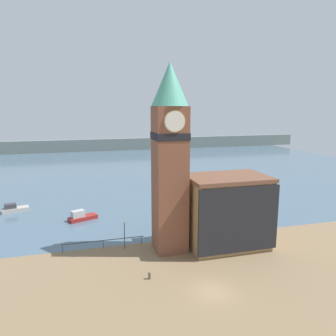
# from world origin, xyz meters

# --- Properties ---
(ground_plane) EXTENTS (160.00, 160.00, 0.00)m
(ground_plane) POSITION_xyz_m (0.00, 0.00, 0.00)
(ground_plane) COLOR #846B4C
(water) EXTENTS (160.00, 120.00, 0.00)m
(water) POSITION_xyz_m (0.00, 73.90, -0.00)
(water) COLOR slate
(water) RESTS_ON ground_plane
(far_shoreline) EXTENTS (180.00, 3.00, 5.00)m
(far_shoreline) POSITION_xyz_m (0.00, 113.90, 2.50)
(far_shoreline) COLOR slate
(far_shoreline) RESTS_ON water
(pier_railing) EXTENTS (10.87, 0.08, 1.09)m
(pier_railing) POSITION_xyz_m (-9.89, 13.65, 0.95)
(pier_railing) COLOR #333338
(pier_railing) RESTS_ON ground_plane
(clock_tower) EXTENTS (4.54, 4.54, 23.79)m
(clock_tower) POSITION_xyz_m (-1.48, 10.95, 12.63)
(clock_tower) COLOR brown
(clock_tower) RESTS_ON ground_plane
(pier_building) EXTENTS (10.71, 7.32, 9.58)m
(pier_building) POSITION_xyz_m (6.16, 10.06, 4.81)
(pier_building) COLOR #A88451
(pier_building) RESTS_ON ground_plane
(boat_near) EXTENTS (4.94, 3.36, 1.75)m
(boat_near) POSITION_xyz_m (-12.52, 25.68, 0.63)
(boat_near) COLOR maroon
(boat_near) RESTS_ON water
(boat_far) EXTENTS (4.74, 2.83, 1.59)m
(boat_far) POSITION_xyz_m (-23.96, 33.35, 0.58)
(boat_far) COLOR #B7B2A8
(boat_far) RESTS_ON water
(mooring_bollard_near) EXTENTS (0.30, 0.30, 0.83)m
(mooring_bollard_near) POSITION_xyz_m (-5.70, 4.20, 0.45)
(mooring_bollard_near) COLOR brown
(mooring_bollard_near) RESTS_ON ground_plane
(lamp_post) EXTENTS (0.32, 0.32, 3.79)m
(lamp_post) POSITION_xyz_m (-7.17, 12.71, 2.66)
(lamp_post) COLOR #2D2D33
(lamp_post) RESTS_ON ground_plane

